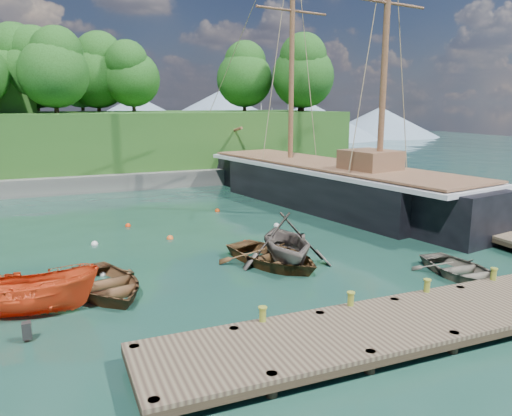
# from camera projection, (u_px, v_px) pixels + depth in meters

# --- Properties ---
(ground) EXTENTS (160.00, 160.00, 0.00)m
(ground) POSITION_uv_depth(u_px,v_px,m) (302.00, 270.00, 20.72)
(ground) COLOR #17382E
(ground) RESTS_ON ground
(dock_near) EXTENTS (20.00, 3.20, 1.10)m
(dock_near) POSITION_uv_depth(u_px,v_px,m) (457.00, 312.00, 15.51)
(dock_near) COLOR #44352A
(dock_near) RESTS_ON ground
(dock_east) EXTENTS (3.20, 24.00, 1.10)m
(dock_east) POSITION_uv_depth(u_px,v_px,m) (413.00, 207.00, 31.27)
(dock_east) COLOR #44352A
(dock_east) RESTS_ON ground
(bollard_0) EXTENTS (0.26, 0.26, 0.45)m
(bollard_0) POSITION_uv_depth(u_px,v_px,m) (263.00, 340.00, 14.61)
(bollard_0) COLOR olive
(bollard_0) RESTS_ON ground
(bollard_1) EXTENTS (0.26, 0.26, 0.45)m
(bollard_1) POSITION_uv_depth(u_px,v_px,m) (350.00, 323.00, 15.74)
(bollard_1) COLOR olive
(bollard_1) RESTS_ON ground
(bollard_2) EXTENTS (0.26, 0.26, 0.45)m
(bollard_2) POSITION_uv_depth(u_px,v_px,m) (425.00, 308.00, 16.86)
(bollard_2) COLOR olive
(bollard_2) RESTS_ON ground
(bollard_3) EXTENTS (0.26, 0.26, 0.45)m
(bollard_3) POSITION_uv_depth(u_px,v_px,m) (491.00, 296.00, 17.99)
(bollard_3) COLOR olive
(bollard_3) RESTS_ON ground
(rowboat_0) EXTENTS (4.16, 5.18, 0.95)m
(rowboat_0) POSITION_uv_depth(u_px,v_px,m) (106.00, 293.00, 18.24)
(rowboat_0) COLOR #54361F
(rowboat_0) RESTS_ON ground
(rowboat_1) EXTENTS (4.67, 5.15, 2.37)m
(rowboat_1) POSITION_uv_depth(u_px,v_px,m) (286.00, 264.00, 21.49)
(rowboat_1) COLOR #625851
(rowboat_1) RESTS_ON ground
(rowboat_2) EXTENTS (4.90, 5.75, 1.01)m
(rowboat_2) POSITION_uv_depth(u_px,v_px,m) (273.00, 265.00, 21.38)
(rowboat_2) COLOR brown
(rowboat_2) RESTS_ON ground
(rowboat_3) EXTENTS (3.10, 4.16, 0.82)m
(rowboat_3) POSITION_uv_depth(u_px,v_px,m) (461.00, 277.00, 19.94)
(rowboat_3) COLOR #5A5549
(rowboat_3) RESTS_ON ground
(motorboat_orange) EXTENTS (4.57, 2.40, 1.68)m
(motorboat_orange) POSITION_uv_depth(u_px,v_px,m) (33.00, 315.00, 16.37)
(motorboat_orange) COLOR #E8481C
(motorboat_orange) RESTS_ON ground
(cabin_boat_white) EXTENTS (3.19, 5.38, 1.95)m
(cabin_boat_white) POSITION_uv_depth(u_px,v_px,m) (450.00, 234.00, 26.47)
(cabin_boat_white) COLOR silver
(cabin_boat_white) RESTS_ON ground
(schooner) EXTENTS (9.56, 29.59, 22.24)m
(schooner) POSITION_uv_depth(u_px,v_px,m) (329.00, 188.00, 33.30)
(schooner) COLOR black
(schooner) RESTS_ON ground
(mooring_buoy_0) EXTENTS (0.28, 0.28, 0.28)m
(mooring_buoy_0) POSITION_uv_depth(u_px,v_px,m) (103.00, 275.00, 20.12)
(mooring_buoy_0) COLOR silver
(mooring_buoy_0) RESTS_ON ground
(mooring_buoy_1) EXTENTS (0.35, 0.35, 0.35)m
(mooring_buoy_1) POSITION_uv_depth(u_px,v_px,m) (170.00, 239.00, 25.50)
(mooring_buoy_1) COLOR orange
(mooring_buoy_1) RESTS_ON ground
(mooring_buoy_2) EXTENTS (0.29, 0.29, 0.29)m
(mooring_buoy_2) POSITION_uv_depth(u_px,v_px,m) (245.00, 243.00, 24.71)
(mooring_buoy_2) COLOR red
(mooring_buoy_2) RESTS_ON ground
(mooring_buoy_3) EXTENTS (0.33, 0.33, 0.33)m
(mooring_buoy_3) POSITION_uv_depth(u_px,v_px,m) (276.00, 226.00, 28.14)
(mooring_buoy_3) COLOR silver
(mooring_buoy_3) RESTS_ON ground
(mooring_buoy_4) EXTENTS (0.31, 0.31, 0.31)m
(mooring_buoy_4) POSITION_uv_depth(u_px,v_px,m) (128.00, 226.00, 28.09)
(mooring_buoy_4) COLOR #F1370A
(mooring_buoy_4) RESTS_ON ground
(mooring_buoy_5) EXTENTS (0.32, 0.32, 0.32)m
(mooring_buoy_5) POSITION_uv_depth(u_px,v_px,m) (217.00, 211.00, 31.98)
(mooring_buoy_5) COLOR #EB490D
(mooring_buoy_5) RESTS_ON ground
(mooring_buoy_6) EXTENTS (0.34, 0.34, 0.34)m
(mooring_buoy_6) POSITION_uv_depth(u_px,v_px,m) (95.00, 245.00, 24.46)
(mooring_buoy_6) COLOR white
(mooring_buoy_6) RESTS_ON ground
(headland) EXTENTS (51.00, 19.31, 12.90)m
(headland) POSITION_uv_depth(u_px,v_px,m) (2.00, 118.00, 43.09)
(headland) COLOR #474744
(headland) RESTS_ON ground
(distant_ridge) EXTENTS (117.00, 40.00, 10.00)m
(distant_ridge) POSITION_uv_depth(u_px,v_px,m) (133.00, 118.00, 84.69)
(distant_ridge) COLOR #728CA5
(distant_ridge) RESTS_ON ground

